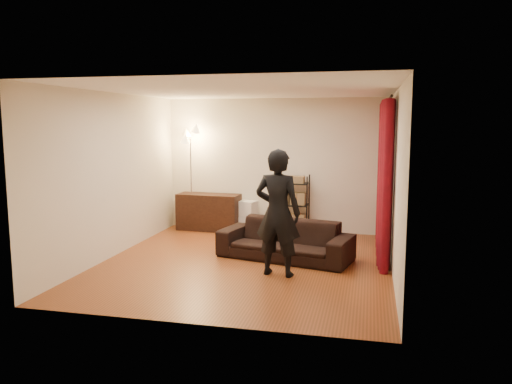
% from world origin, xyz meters
% --- Properties ---
extents(floor, '(5.00, 5.00, 0.00)m').
position_xyz_m(floor, '(0.00, 0.00, 0.00)').
color(floor, brown).
rests_on(floor, ground).
extents(ceiling, '(5.00, 5.00, 0.00)m').
position_xyz_m(ceiling, '(0.00, 0.00, 2.70)').
color(ceiling, white).
rests_on(ceiling, ground).
extents(wall_back, '(5.00, 0.00, 5.00)m').
position_xyz_m(wall_back, '(0.00, 2.50, 1.35)').
color(wall_back, beige).
rests_on(wall_back, ground).
extents(wall_front, '(5.00, 0.00, 5.00)m').
position_xyz_m(wall_front, '(0.00, -2.50, 1.35)').
color(wall_front, beige).
rests_on(wall_front, ground).
extents(wall_left, '(0.00, 5.00, 5.00)m').
position_xyz_m(wall_left, '(-2.25, 0.00, 1.35)').
color(wall_left, beige).
rests_on(wall_left, ground).
extents(wall_right, '(0.00, 5.00, 5.00)m').
position_xyz_m(wall_right, '(2.25, 0.00, 1.35)').
color(wall_right, beige).
rests_on(wall_right, ground).
extents(curtain_rod, '(0.04, 2.65, 0.04)m').
position_xyz_m(curtain_rod, '(2.15, 1.12, 2.58)').
color(curtain_rod, black).
rests_on(curtain_rod, wall_right).
extents(curtain, '(0.22, 2.65, 2.55)m').
position_xyz_m(curtain, '(2.13, 1.12, 1.28)').
color(curtain, maroon).
rests_on(curtain, ground).
extents(sofa, '(2.29, 1.31, 0.63)m').
position_xyz_m(sofa, '(0.57, 0.38, 0.31)').
color(sofa, black).
rests_on(sofa, ground).
extents(person, '(0.73, 0.53, 1.85)m').
position_xyz_m(person, '(0.61, -0.51, 0.92)').
color(person, black).
rests_on(person, ground).
extents(media_cabinet, '(1.31, 0.55, 0.75)m').
position_xyz_m(media_cabinet, '(-1.35, 2.23, 0.38)').
color(media_cabinet, black).
rests_on(media_cabinet, ground).
extents(storage_boxes, '(0.45, 0.40, 0.63)m').
position_xyz_m(storage_boxes, '(-0.55, 2.31, 0.31)').
color(storage_boxes, silver).
rests_on(storage_boxes, ground).
extents(wire_shelf, '(0.61, 0.49, 1.19)m').
position_xyz_m(wire_shelf, '(0.44, 2.22, 0.59)').
color(wire_shelf, black).
rests_on(wire_shelf, ground).
extents(floor_lamp, '(0.50, 0.50, 2.11)m').
position_xyz_m(floor_lamp, '(-1.71, 2.19, 1.05)').
color(floor_lamp, silver).
rests_on(floor_lamp, ground).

